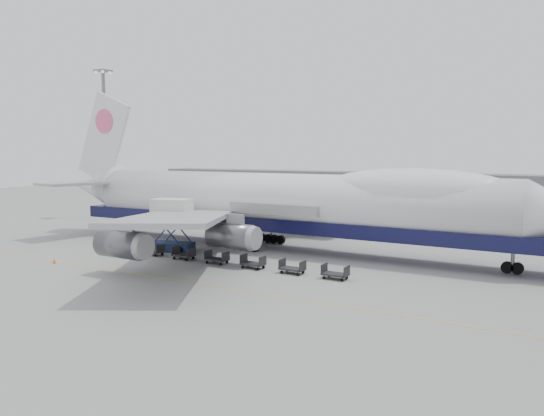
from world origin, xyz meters
The scene contains 14 objects.
ground centered at (0.00, 0.00, 0.00)m, with size 260.00×260.00×0.00m, color gray.
apron_line centered at (0.00, -6.00, 0.01)m, with size 60.00×0.15×0.01m, color gold.
hangar centered at (-10.00, 70.00, 3.50)m, with size 110.00×8.00×7.00m, color slate.
floodlight_mast centered at (-42.00, 24.00, 14.27)m, with size 2.40×2.40×25.43m.
airliner centered at (0.64, 12.00, 5.62)m, with size 67.00×55.30×19.98m.
catering_truck centered at (-9.98, 4.52, 3.43)m, with size 5.13×4.04×6.04m.
traffic_cone centered at (-15.95, -6.79, 0.25)m, with size 0.36×0.36×0.53m.
dolly_0 centered at (-14.62, 1.56, 0.53)m, with size 2.30×1.35×1.30m.
dolly_1 centered at (-10.26, 1.56, 0.53)m, with size 2.30×1.35×1.30m.
dolly_2 centered at (-5.89, 1.56, 0.53)m, with size 2.30×1.35×1.30m.
dolly_3 centered at (-1.52, 1.56, 0.53)m, with size 2.30×1.35×1.30m.
dolly_4 centered at (2.85, 1.56, 0.53)m, with size 2.30×1.35×1.30m.
dolly_5 centered at (7.22, 1.56, 0.53)m, with size 2.30×1.35×1.30m.
dolly_6 centered at (11.59, 1.56, 0.53)m, with size 2.30×1.35×1.30m.
Camera 1 is at (30.31, -41.41, 11.31)m, focal length 35.00 mm.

